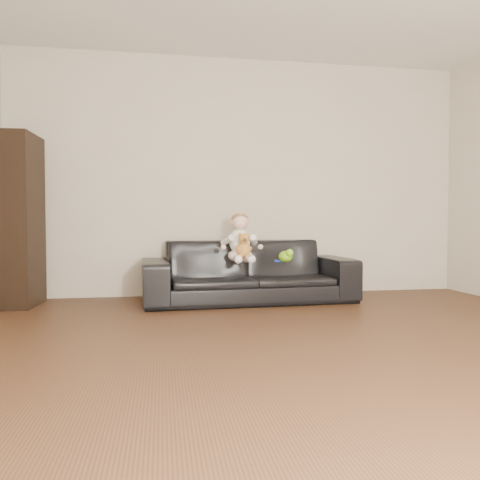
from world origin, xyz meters
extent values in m
plane|color=#452918|center=(0.00, 0.00, 0.00)|extent=(5.50, 5.50, 0.00)
plane|color=beige|center=(0.00, 2.75, 1.30)|extent=(5.00, 0.00, 5.00)
imported|color=black|center=(-0.03, 2.25, 0.31)|extent=(2.14, 0.92, 0.61)
cube|color=black|center=(-2.28, 2.35, 0.82)|extent=(0.44, 0.58, 1.63)
cube|color=silver|center=(-2.26, 2.35, 1.18)|extent=(0.19, 0.26, 0.28)
ellipsoid|color=#F8D2D2|center=(-0.14, 2.15, 0.47)|extent=(0.26, 0.23, 0.13)
ellipsoid|color=white|center=(-0.14, 2.16, 0.61)|extent=(0.22, 0.19, 0.25)
sphere|color=beige|center=(-0.14, 2.15, 0.81)|extent=(0.18, 0.18, 0.16)
ellipsoid|color=#8C603F|center=(-0.14, 2.16, 0.83)|extent=(0.18, 0.18, 0.12)
cylinder|color=#F8D2D2|center=(-0.19, 1.99, 0.45)|extent=(0.09, 0.21, 0.08)
cylinder|color=#F8D2D2|center=(-0.09, 1.99, 0.45)|extent=(0.09, 0.21, 0.08)
sphere|color=white|center=(-0.20, 1.89, 0.45)|extent=(0.07, 0.07, 0.07)
sphere|color=white|center=(-0.08, 1.89, 0.45)|extent=(0.07, 0.07, 0.07)
cylinder|color=white|center=(-0.27, 2.11, 0.63)|extent=(0.07, 0.18, 0.11)
cylinder|color=white|center=(-0.01, 2.11, 0.63)|extent=(0.07, 0.18, 0.11)
ellipsoid|color=#B37833|center=(-0.13, 1.99, 0.54)|extent=(0.15, 0.13, 0.15)
sphere|color=#B37833|center=(-0.13, 1.98, 0.64)|extent=(0.12, 0.12, 0.10)
sphere|color=#B37833|center=(-0.16, 1.99, 0.68)|extent=(0.05, 0.05, 0.04)
sphere|color=#B37833|center=(-0.09, 1.99, 0.68)|extent=(0.05, 0.05, 0.04)
sphere|color=#593819|center=(-0.13, 1.93, 0.63)|extent=(0.05, 0.05, 0.04)
ellipsoid|color=#7ACA17|center=(0.30, 2.06, 0.46)|extent=(0.19, 0.21, 0.11)
sphere|color=red|center=(0.33, 2.15, 0.44)|extent=(0.07, 0.07, 0.06)
cylinder|color=blue|center=(0.27, 2.17, 0.41)|extent=(0.14, 0.14, 0.02)
camera|label=1|loc=(-0.89, -2.38, 0.78)|focal=35.00mm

